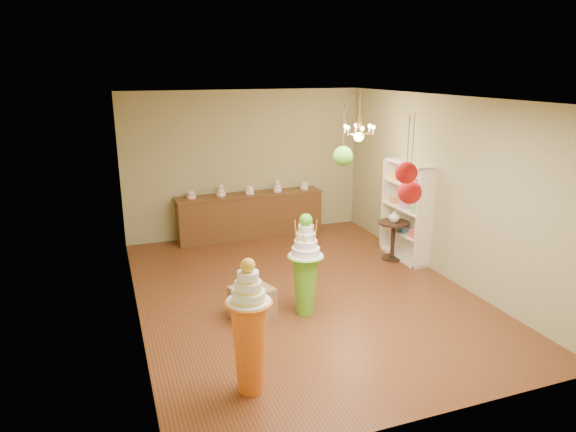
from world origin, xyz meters
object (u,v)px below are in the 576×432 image
object	(u,v)px
pedestal_green	(305,272)
sideboard	(250,215)
pedestal_orange	(249,336)
round_table	(393,235)

from	to	relation	value
pedestal_green	sideboard	bearing A→B (deg)	86.41
pedestal_orange	round_table	world-z (taller)	pedestal_orange
pedestal_orange	round_table	xyz separation A→B (m)	(3.58, 2.98, -0.19)
pedestal_green	pedestal_orange	bearing A→B (deg)	-129.74
pedestal_orange	sideboard	xyz separation A→B (m)	(1.48, 5.15, -0.18)
pedestal_green	pedestal_orange	distance (m)	1.96
sideboard	round_table	world-z (taller)	sideboard
pedestal_green	sideboard	world-z (taller)	pedestal_green
round_table	sideboard	bearing A→B (deg)	134.15
sideboard	pedestal_green	bearing A→B (deg)	-93.59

